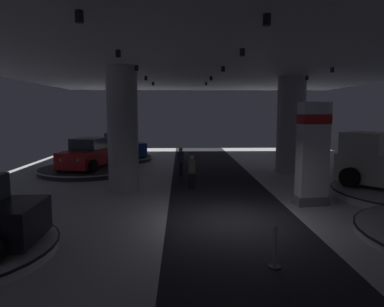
{
  "coord_description": "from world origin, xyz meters",
  "views": [
    {
      "loc": [
        -1.71,
        -10.71,
        3.57
      ],
      "look_at": [
        -1.16,
        6.63,
        1.4
      ],
      "focal_mm": 32.01,
      "sensor_mm": 36.0,
      "label": 1
    }
  ],
  "objects_px": {
    "display_platform_deep_left": "(120,158)",
    "display_car_deep_left": "(120,146)",
    "visitor_walking_near": "(192,170)",
    "column_left": "(123,129)",
    "brand_sign_pylon": "(313,152)",
    "column_right": "(291,125)",
    "display_car_far_left": "(88,154)",
    "display_platform_far_left": "(89,169)",
    "visitor_walking_far": "(181,160)"
  },
  "relations": [
    {
      "from": "display_platform_deep_left",
      "to": "display_car_deep_left",
      "type": "distance_m",
      "value": 0.89
    },
    {
      "from": "display_platform_deep_left",
      "to": "visitor_walking_near",
      "type": "relative_size",
      "value": 2.88
    },
    {
      "from": "column_left",
      "to": "brand_sign_pylon",
      "type": "xyz_separation_m",
      "value": [
        7.53,
        -2.66,
        -0.73
      ]
    },
    {
      "from": "column_right",
      "to": "brand_sign_pylon",
      "type": "height_order",
      "value": "column_right"
    },
    {
      "from": "display_car_deep_left",
      "to": "display_car_far_left",
      "type": "height_order",
      "value": "same"
    },
    {
      "from": "column_right",
      "to": "brand_sign_pylon",
      "type": "distance_m",
      "value": 7.25
    },
    {
      "from": "column_left",
      "to": "brand_sign_pylon",
      "type": "relative_size",
      "value": 1.41
    },
    {
      "from": "column_right",
      "to": "display_platform_deep_left",
      "type": "distance_m",
      "value": 12.13
    },
    {
      "from": "display_car_far_left",
      "to": "visitor_walking_near",
      "type": "bearing_deg",
      "value": -37.84
    },
    {
      "from": "display_platform_far_left",
      "to": "display_car_far_left",
      "type": "relative_size",
      "value": 1.27
    },
    {
      "from": "display_platform_deep_left",
      "to": "display_car_deep_left",
      "type": "xyz_separation_m",
      "value": [
        0.02,
        -0.02,
        0.89
      ]
    },
    {
      "from": "column_left",
      "to": "display_platform_deep_left",
      "type": "height_order",
      "value": "column_left"
    },
    {
      "from": "column_right",
      "to": "display_platform_far_left",
      "type": "bearing_deg",
      "value": 178.9
    },
    {
      "from": "column_left",
      "to": "visitor_walking_far",
      "type": "height_order",
      "value": "column_left"
    },
    {
      "from": "brand_sign_pylon",
      "to": "display_car_deep_left",
      "type": "xyz_separation_m",
      "value": [
        -9.34,
        11.99,
        -0.97
      ]
    },
    {
      "from": "column_left",
      "to": "display_platform_far_left",
      "type": "height_order",
      "value": "column_left"
    },
    {
      "from": "column_left",
      "to": "display_platform_far_left",
      "type": "bearing_deg",
      "value": 121.26
    },
    {
      "from": "visitor_walking_near",
      "to": "visitor_walking_far",
      "type": "relative_size",
      "value": 1.0
    },
    {
      "from": "display_platform_deep_left",
      "to": "display_platform_far_left",
      "type": "xyz_separation_m",
      "value": [
        -1.0,
        -4.71,
        0.0
      ]
    },
    {
      "from": "column_right",
      "to": "visitor_walking_near",
      "type": "xyz_separation_m",
      "value": [
        -5.87,
        -4.32,
        -1.84
      ]
    },
    {
      "from": "display_car_deep_left",
      "to": "column_right",
      "type": "bearing_deg",
      "value": -24.54
    },
    {
      "from": "brand_sign_pylon",
      "to": "display_platform_deep_left",
      "type": "relative_size",
      "value": 0.85
    },
    {
      "from": "column_left",
      "to": "visitor_walking_far",
      "type": "relative_size",
      "value": 3.46
    },
    {
      "from": "display_platform_far_left",
      "to": "column_left",
      "type": "bearing_deg",
      "value": -58.74
    },
    {
      "from": "column_right",
      "to": "column_left",
      "type": "relative_size",
      "value": 1.0
    },
    {
      "from": "column_right",
      "to": "display_car_deep_left",
      "type": "distance_m",
      "value": 11.94
    },
    {
      "from": "display_platform_deep_left",
      "to": "visitor_walking_far",
      "type": "xyz_separation_m",
      "value": [
        4.39,
        -6.11,
        0.75
      ]
    },
    {
      "from": "display_platform_far_left",
      "to": "visitor_walking_near",
      "type": "xyz_separation_m",
      "value": [
        5.9,
        -4.55,
        0.74
      ]
    },
    {
      "from": "column_left",
      "to": "visitor_walking_far",
      "type": "bearing_deg",
      "value": 51.64
    },
    {
      "from": "display_platform_far_left",
      "to": "column_right",
      "type": "bearing_deg",
      "value": -1.1
    },
    {
      "from": "display_car_deep_left",
      "to": "visitor_walking_near",
      "type": "height_order",
      "value": "display_car_deep_left"
    },
    {
      "from": "column_right",
      "to": "display_platform_far_left",
      "type": "xyz_separation_m",
      "value": [
        -11.77,
        0.23,
        -2.59
      ]
    },
    {
      "from": "column_left",
      "to": "display_platform_far_left",
      "type": "xyz_separation_m",
      "value": [
        -2.82,
        4.65,
        -2.59
      ]
    },
    {
      "from": "column_right",
      "to": "display_car_deep_left",
      "type": "height_order",
      "value": "column_right"
    },
    {
      "from": "display_platform_deep_left",
      "to": "display_platform_far_left",
      "type": "distance_m",
      "value": 4.81
    },
    {
      "from": "column_right",
      "to": "visitor_walking_far",
      "type": "height_order",
      "value": "column_right"
    },
    {
      "from": "display_car_far_left",
      "to": "visitor_walking_far",
      "type": "height_order",
      "value": "display_car_far_left"
    },
    {
      "from": "brand_sign_pylon",
      "to": "visitor_walking_far",
      "type": "bearing_deg",
      "value": 130.06
    },
    {
      "from": "visitor_walking_near",
      "to": "visitor_walking_far",
      "type": "xyz_separation_m",
      "value": [
        -0.51,
        3.15,
        0.0
      ]
    },
    {
      "from": "brand_sign_pylon",
      "to": "display_car_far_left",
      "type": "xyz_separation_m",
      "value": [
        -10.35,
        7.33,
        -0.97
      ]
    },
    {
      "from": "display_platform_far_left",
      "to": "brand_sign_pylon",
      "type": "bearing_deg",
      "value": -35.19
    },
    {
      "from": "brand_sign_pylon",
      "to": "visitor_walking_far",
      "type": "xyz_separation_m",
      "value": [
        -4.96,
        5.9,
        -1.11
      ]
    },
    {
      "from": "display_car_deep_left",
      "to": "display_car_far_left",
      "type": "distance_m",
      "value": 4.76
    },
    {
      "from": "column_right",
      "to": "column_left",
      "type": "height_order",
      "value": "same"
    },
    {
      "from": "display_platform_far_left",
      "to": "display_platform_deep_left",
      "type": "bearing_deg",
      "value": 78.05
    },
    {
      "from": "column_right",
      "to": "display_platform_deep_left",
      "type": "bearing_deg",
      "value": 155.4
    },
    {
      "from": "brand_sign_pylon",
      "to": "display_car_deep_left",
      "type": "height_order",
      "value": "brand_sign_pylon"
    },
    {
      "from": "brand_sign_pylon",
      "to": "display_car_deep_left",
      "type": "relative_size",
      "value": 0.9
    },
    {
      "from": "display_platform_far_left",
      "to": "visitor_walking_near",
      "type": "height_order",
      "value": "visitor_walking_near"
    },
    {
      "from": "display_car_far_left",
      "to": "visitor_walking_near",
      "type": "relative_size",
      "value": 2.82
    }
  ]
}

